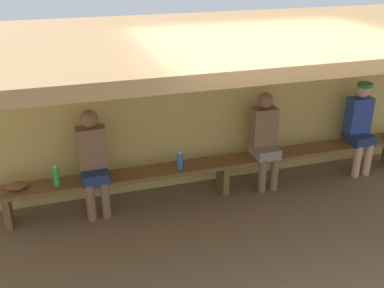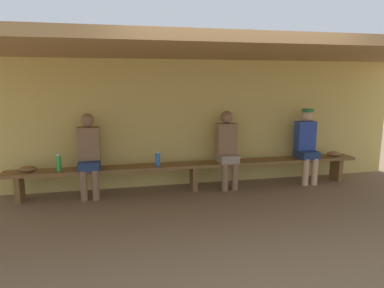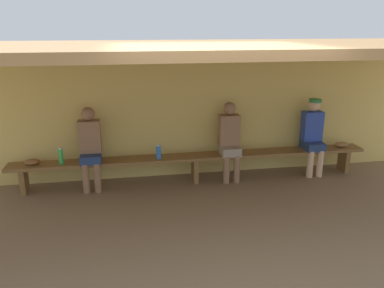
% 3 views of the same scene
% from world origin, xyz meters
% --- Properties ---
extents(ground_plane, '(24.00, 24.00, 0.00)m').
position_xyz_m(ground_plane, '(0.00, 0.00, 0.00)').
color(ground_plane, brown).
extents(back_wall, '(8.00, 0.20, 2.20)m').
position_xyz_m(back_wall, '(0.00, 2.00, 1.10)').
color(back_wall, '#D8BC60').
rests_on(back_wall, ground).
extents(dugout_roof, '(8.00, 2.80, 0.12)m').
position_xyz_m(dugout_roof, '(0.00, 0.70, 2.26)').
color(dugout_roof, '#9E7547').
rests_on(dugout_roof, back_wall).
extents(bench, '(6.00, 0.36, 0.46)m').
position_xyz_m(bench, '(0.00, 1.55, 0.39)').
color(bench, brown).
rests_on(bench, ground).
extents(player_leftmost, '(0.34, 0.42, 1.34)m').
position_xyz_m(player_leftmost, '(0.59, 1.55, 0.73)').
color(player_leftmost, gray).
rests_on(player_leftmost, ground).
extents(player_in_red, '(0.34, 0.42, 1.34)m').
position_xyz_m(player_in_red, '(-1.69, 1.55, 0.73)').
color(player_in_red, navy).
rests_on(player_in_red, ground).
extents(player_in_white, '(0.34, 0.42, 1.34)m').
position_xyz_m(player_in_white, '(2.10, 1.55, 0.75)').
color(player_in_white, navy).
rests_on(player_in_white, ground).
extents(water_bottle_orange, '(0.07, 0.07, 0.27)m').
position_xyz_m(water_bottle_orange, '(-2.15, 1.51, 0.59)').
color(water_bottle_orange, green).
rests_on(water_bottle_orange, bench).
extents(water_bottle_clear, '(0.08, 0.08, 0.24)m').
position_xyz_m(water_bottle_clear, '(-0.61, 1.51, 0.57)').
color(water_bottle_clear, blue).
rests_on(water_bottle_clear, bench).
extents(baseball_glove_tan, '(0.24, 0.17, 0.09)m').
position_xyz_m(baseball_glove_tan, '(-2.60, 1.56, 0.51)').
color(baseball_glove_tan, brown).
rests_on(baseball_glove_tan, bench).
extents(baseball_glove_dark_brown, '(0.26, 0.20, 0.09)m').
position_xyz_m(baseball_glove_dark_brown, '(2.68, 1.56, 0.51)').
color(baseball_glove_dark_brown, olive).
rests_on(baseball_glove_dark_brown, bench).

